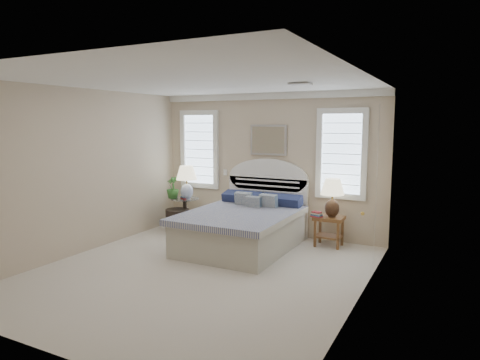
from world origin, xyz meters
name	(u,v)px	position (x,y,z in m)	size (l,w,h in m)	color
floor	(199,272)	(0.00, 0.00, 0.00)	(4.50, 5.00, 0.01)	beige
ceiling	(197,81)	(0.00, 0.00, 2.70)	(4.50, 5.00, 0.01)	white
wall_back	(269,164)	(0.00, 2.50, 1.35)	(4.50, 0.02, 2.70)	beige
wall_left	(82,171)	(-2.25, 0.00, 1.35)	(0.02, 5.00, 2.70)	beige
wall_right	(361,191)	(2.25, 0.00, 1.35)	(0.02, 5.00, 2.70)	beige
crown_molding	(269,96)	(0.00, 2.46, 2.64)	(4.50, 0.08, 0.12)	white
hvac_vent	(300,84)	(1.20, 0.80, 2.68)	(0.30, 0.20, 0.02)	#B2B2B2
switch_plate	(225,172)	(-0.95, 2.48, 1.15)	(0.08, 0.01, 0.12)	white
window_left	(200,149)	(-1.55, 2.48, 1.60)	(0.90, 0.06, 1.60)	#ABC1D9
window_right	(342,154)	(1.40, 2.48, 1.60)	(0.90, 0.06, 1.60)	#ABC1D9
painting	(268,140)	(0.00, 2.46, 1.82)	(0.74, 0.04, 0.58)	silver
closet_door	(377,189)	(2.23, 1.20, 1.20)	(0.02, 1.80, 2.40)	white
bed	(244,225)	(0.00, 1.46, 0.39)	(1.72, 2.28, 1.47)	beige
side_table_left	(185,210)	(-1.65, 2.05, 0.39)	(0.56, 0.56, 0.63)	black
nightstand_right	(329,225)	(1.30, 2.15, 0.39)	(0.50, 0.40, 0.53)	brown
floor_pot	(178,220)	(-1.70, 1.86, 0.22)	(0.47, 0.47, 0.43)	black
lamp_left	(187,179)	(-1.57, 2.01, 1.04)	(0.53, 0.53, 0.68)	white
lamp_right	(332,193)	(1.34, 2.15, 0.94)	(0.50, 0.50, 0.67)	black
potted_plant	(173,187)	(-1.86, 1.94, 0.85)	(0.25, 0.25, 0.44)	#3B6F2C
books_left	(185,198)	(-1.61, 2.00, 0.65)	(0.20, 0.18, 0.05)	maroon
books_right	(317,214)	(1.12, 2.00, 0.58)	(0.20, 0.17, 0.10)	maroon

